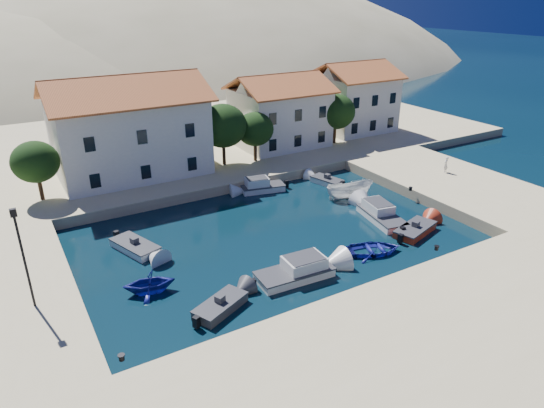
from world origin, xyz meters
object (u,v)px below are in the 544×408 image
Objects in this scene: cabin_cruiser_east at (382,215)px; boat_east at (349,198)px; building_left at (128,125)px; building_right at (354,96)px; lamppost at (22,249)px; building_mid at (280,109)px; rowboat_south at (373,252)px; pedestrian at (446,164)px; cabin_cruiser_south at (295,272)px.

boat_east is (0.71, 5.28, -0.48)m from cabin_cruiser_east.
cabin_cruiser_east is (15.49, -19.97, -5.46)m from building_left.
building_left reaches higher than boat_east.
lamppost is (-41.50, -22.00, -0.72)m from building_right.
building_left is 18.04m from building_mid.
cabin_cruiser_east is at bearing -52.20° from building_left.
boat_east is (5.06, 9.19, 0.00)m from rowboat_south.
pedestrian is at bearing -61.34° from cabin_cruiser_east.
building_left is at bearing 44.78° from rowboat_south.
rowboat_south is 18.08m from pedestrian.
cabin_cruiser_south is (-13.86, -24.86, -4.75)m from building_mid.
boat_east is 11.41m from pedestrian.
lamppost is 3.78× the size of pedestrian.
building_right is (12.00, 1.00, 0.25)m from building_mid.
building_right is at bearing 48.11° from cabin_cruiser_south.
lamppost is (-29.50, -21.00, -0.47)m from building_mid.
building_mid reaches higher than cabin_cruiser_east.
pedestrian is at bearing -61.31° from building_mid.
lamppost is at bearing 100.03° from rowboat_south.
building_right is 46.98m from lamppost.
building_mid is 16.64m from boat_east.
cabin_cruiser_south is 15.16m from boat_east.
rowboat_south is at bearing 2.88° from cabin_cruiser_south.
boat_east is (27.70, 5.31, -4.75)m from lamppost.
building_left is at bearing -50.06° from pedestrian.
building_left is 1.56× the size of building_right.
building_mid is at bearing 35.45° from lamppost.
building_left is 2.65× the size of cabin_cruiser_east.
cabin_cruiser_east is (-14.51, -21.97, -5.00)m from building_right.
building_mid is at bearing 63.97° from cabin_cruiser_south.
cabin_cruiser_east is at bearing 0.06° from lamppost.
rowboat_south is (22.64, -3.89, -4.75)m from lamppost.
building_mid is 1.90× the size of cabin_cruiser_east.
cabin_cruiser_south is at bearing 119.65° from cabin_cruiser_east.
building_right is at bearing 4.76° from building_mid.
pedestrian is at bearing 5.69° from lamppost.
building_mid is at bearing -80.86° from pedestrian.
cabin_cruiser_east is at bearing -96.82° from building_mid.
rowboat_south is at bearing 5.99° from pedestrian.
building_mid is at bearing -175.24° from building_right.
cabin_cruiser_east is (26.99, 0.03, -4.28)m from lamppost.
lamppost is at bearing 100.80° from cabin_cruiser_east.
pedestrian is (11.17, -1.44, 1.82)m from boat_east.
building_right is at bearing -22.70° from cabin_cruiser_east.
building_mid is 1.11× the size of building_right.
cabin_cruiser_east is 5.35m from boat_east.
building_left is at bearing -176.82° from building_mid.
cabin_cruiser_east is 1.21× the size of boat_east.
boat_east reaches higher than rowboat_south.
rowboat_south is 5.87m from cabin_cruiser_east.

